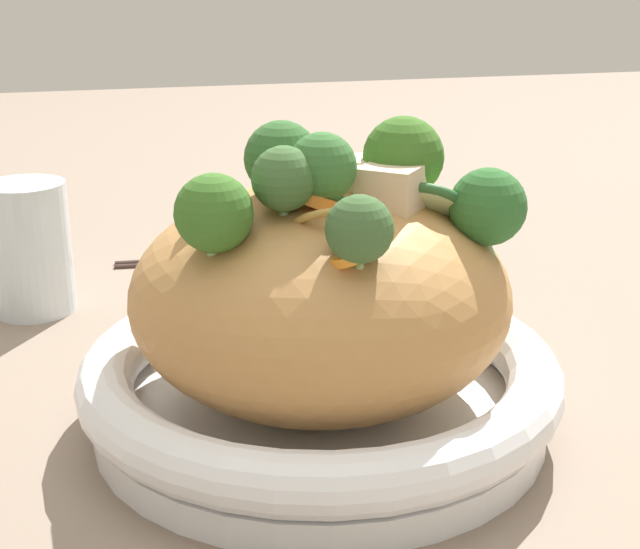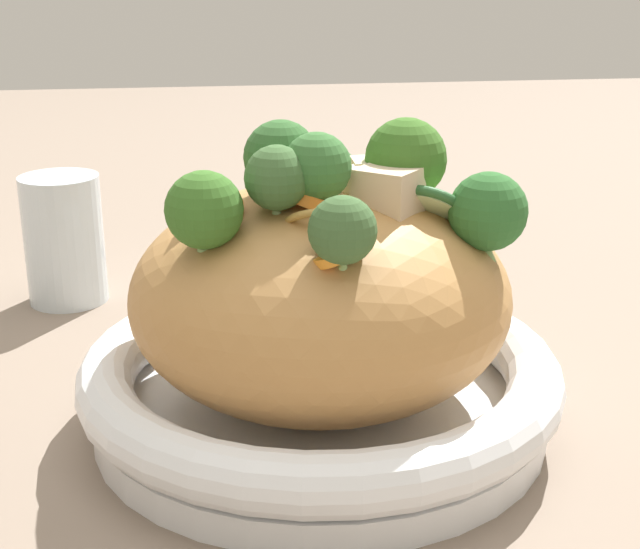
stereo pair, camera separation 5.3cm
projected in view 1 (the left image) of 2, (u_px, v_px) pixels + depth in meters
ground_plane at (320, 422)px, 0.57m from camera, size 3.00×3.00×0.00m
serving_bowl at (320, 383)px, 0.56m from camera, size 0.29×0.29×0.05m
noodle_heap at (320, 295)px, 0.54m from camera, size 0.22×0.22×0.13m
broccoli_florets at (351, 185)px, 0.49m from camera, size 0.21×0.13×0.08m
carrot_coins at (293, 201)px, 0.51m from camera, size 0.10×0.16×0.03m
zucchini_slices at (339, 189)px, 0.53m from camera, size 0.13×0.14×0.05m
chicken_chunks at (373, 183)px, 0.54m from camera, size 0.05×0.13×0.04m
chopsticks_pair at (243, 256)px, 0.86m from camera, size 0.24×0.03×0.01m
drinking_glass at (30, 248)px, 0.72m from camera, size 0.06×0.06×0.11m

